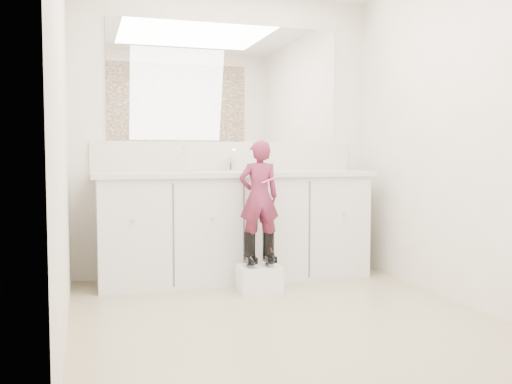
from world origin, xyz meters
name	(u,v)px	position (x,y,z in m)	size (l,w,h in m)	color
floor	(285,320)	(0.00, 0.00, 0.00)	(3.00, 3.00, 0.00)	#948561
wall_back	(226,135)	(0.00, 1.50, 1.20)	(2.60, 2.60, 0.00)	beige
wall_front	(429,108)	(0.00, -1.50, 1.20)	(2.60, 2.60, 0.00)	beige
wall_left	(61,123)	(-1.30, 0.00, 1.20)	(3.00, 3.00, 0.00)	beige
wall_right	(466,129)	(1.30, 0.00, 1.20)	(3.00, 3.00, 0.00)	beige
vanity_cabinet	(235,228)	(0.00, 1.23, 0.42)	(2.20, 0.55, 0.85)	silver
countertop	(235,174)	(0.00, 1.21, 0.87)	(2.28, 0.58, 0.04)	beige
backsplash	(227,156)	(0.00, 1.49, 1.02)	(2.28, 0.03, 0.25)	beige
mirror	(227,83)	(0.00, 1.49, 1.64)	(2.00, 0.02, 1.00)	white
faucet	(230,165)	(0.00, 1.38, 0.94)	(0.08, 0.08, 0.10)	silver
cup	(268,165)	(0.31, 1.30, 0.94)	(0.11, 0.11, 0.11)	beige
soap_bottle	(184,160)	(-0.42, 1.23, 0.99)	(0.09, 0.09, 0.20)	beige
step_stool	(259,279)	(0.06, 0.74, 0.10)	(0.31, 0.26, 0.20)	white
boot_left	(249,249)	(-0.01, 0.75, 0.33)	(0.09, 0.17, 0.26)	black
boot_right	(268,248)	(0.14, 0.75, 0.33)	(0.09, 0.17, 0.26)	black
toddler	(259,197)	(0.06, 0.75, 0.72)	(0.31, 0.20, 0.84)	#AA3462
toothbrush	(271,179)	(0.13, 0.68, 0.85)	(0.01, 0.01, 0.14)	pink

